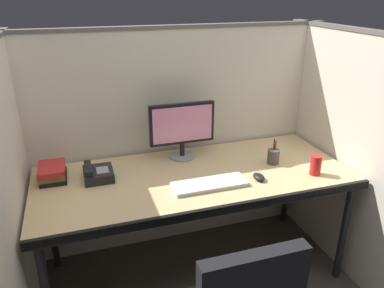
# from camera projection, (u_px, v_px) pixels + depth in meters

# --- Properties ---
(cubicle_partition_rear) EXTENTS (2.21, 0.06, 1.57)m
(cubicle_partition_rear) POSITION_uv_depth(u_px,v_px,m) (175.00, 140.00, 2.65)
(cubicle_partition_rear) COLOR beige
(cubicle_partition_rear) RESTS_ON ground
(cubicle_partition_left) EXTENTS (0.06, 1.41, 1.57)m
(cubicle_partition_left) POSITION_uv_depth(u_px,v_px,m) (14.00, 202.00, 1.89)
(cubicle_partition_left) COLOR beige
(cubicle_partition_left) RESTS_ON ground
(cubicle_partition_right) EXTENTS (0.06, 1.41, 1.57)m
(cubicle_partition_right) POSITION_uv_depth(u_px,v_px,m) (343.00, 153.00, 2.45)
(cubicle_partition_right) COLOR beige
(cubicle_partition_right) RESTS_ON ground
(desk) EXTENTS (1.90, 0.80, 0.74)m
(desk) POSITION_uv_depth(u_px,v_px,m) (195.00, 182.00, 2.29)
(desk) COLOR tan
(desk) RESTS_ON ground
(monitor_center) EXTENTS (0.43, 0.17, 0.37)m
(monitor_center) POSITION_uv_depth(u_px,v_px,m) (181.00, 127.00, 2.42)
(monitor_center) COLOR gray
(monitor_center) RESTS_ON desk
(keyboard_main) EXTENTS (0.43, 0.15, 0.02)m
(keyboard_main) POSITION_uv_depth(u_px,v_px,m) (210.00, 184.00, 2.14)
(keyboard_main) COLOR silver
(keyboard_main) RESTS_ON desk
(computer_mouse) EXTENTS (0.06, 0.10, 0.04)m
(computer_mouse) POSITION_uv_depth(u_px,v_px,m) (259.00, 177.00, 2.21)
(computer_mouse) COLOR black
(computer_mouse) RESTS_ON desk
(pen_cup) EXTENTS (0.08, 0.08, 0.16)m
(pen_cup) POSITION_uv_depth(u_px,v_px,m) (273.00, 156.00, 2.40)
(pen_cup) COLOR #4C4742
(pen_cup) RESTS_ON desk
(book_stack) EXTENTS (0.16, 0.22, 0.09)m
(book_stack) POSITION_uv_depth(u_px,v_px,m) (52.00, 172.00, 2.21)
(book_stack) COLOR black
(book_stack) RESTS_ON desk
(soda_can) EXTENTS (0.07, 0.07, 0.12)m
(soda_can) POSITION_uv_depth(u_px,v_px,m) (316.00, 165.00, 2.26)
(soda_can) COLOR red
(soda_can) RESTS_ON desk
(desk_phone) EXTENTS (0.17, 0.19, 0.09)m
(desk_phone) POSITION_uv_depth(u_px,v_px,m) (97.00, 174.00, 2.21)
(desk_phone) COLOR black
(desk_phone) RESTS_ON desk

